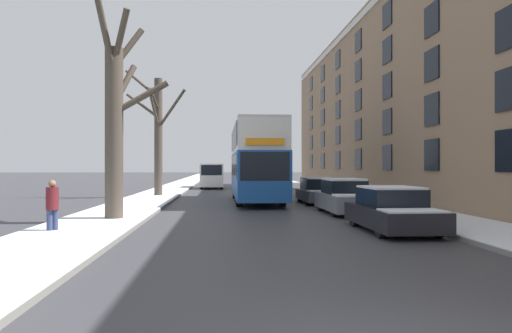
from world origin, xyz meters
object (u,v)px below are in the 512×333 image
(bare_tree_left_0, at_px, (115,122))
(pedestrian_left_sidewalk, at_px, (52,205))
(parked_car_2, at_px, (318,192))
(oncoming_van, at_px, (212,175))
(parked_car_0, at_px, (392,211))
(bare_tree_left_1, at_px, (158,132))
(double_decker_bus, at_px, (256,158))
(parked_car_1, at_px, (345,197))

(bare_tree_left_0, distance_m, pedestrian_left_sidewalk, 4.29)
(parked_car_2, height_order, oncoming_van, oncoming_van)
(parked_car_0, height_order, parked_car_2, parked_car_2)
(bare_tree_left_1, xyz_separation_m, oncoming_van, (3.34, 12.30, -3.07))
(bare_tree_left_1, distance_m, parked_car_0, 19.29)
(oncoming_van, xyz_separation_m, pedestrian_left_sidewalk, (-4.15, -28.79, -0.34))
(double_decker_bus, xyz_separation_m, parked_car_2, (3.30, -1.44, -1.86))
(double_decker_bus, xyz_separation_m, parked_car_0, (3.30, -12.39, -1.86))
(parked_car_2, bearing_deg, parked_car_0, -90.00)
(double_decker_bus, height_order, oncoming_van, double_decker_bus)
(double_decker_bus, relative_size, parked_car_1, 2.56)
(parked_car_2, relative_size, pedestrian_left_sidewalk, 2.51)
(pedestrian_left_sidewalk, bearing_deg, parked_car_2, 4.51)
(parked_car_1, bearing_deg, parked_car_2, 90.00)
(double_decker_bus, bearing_deg, parked_car_0, -75.07)
(bare_tree_left_0, bearing_deg, oncoming_van, 83.29)
(double_decker_bus, height_order, parked_car_2, double_decker_bus)
(parked_car_0, height_order, pedestrian_left_sidewalk, pedestrian_left_sidewalk)
(double_decker_bus, xyz_separation_m, pedestrian_left_sidewalk, (-6.97, -12.48, -1.61))
(parked_car_1, bearing_deg, oncoming_van, 104.76)
(bare_tree_left_0, distance_m, parked_car_1, 9.93)
(parked_car_2, bearing_deg, bare_tree_left_0, -139.00)
(bare_tree_left_0, distance_m, double_decker_bus, 11.13)
(parked_car_0, height_order, oncoming_van, oncoming_van)
(parked_car_0, distance_m, parked_car_1, 5.46)
(parked_car_0, bearing_deg, oncoming_van, 102.05)
(bare_tree_left_1, distance_m, double_decker_bus, 7.57)
(bare_tree_left_0, relative_size, double_decker_bus, 0.76)
(bare_tree_left_0, relative_size, parked_car_2, 2.00)
(bare_tree_left_0, relative_size, pedestrian_left_sidewalk, 5.03)
(bare_tree_left_1, height_order, double_decker_bus, bare_tree_left_1)
(bare_tree_left_1, xyz_separation_m, double_decker_bus, (6.16, -4.01, -1.80))
(bare_tree_left_1, bearing_deg, parked_car_1, -49.15)
(oncoming_van, bearing_deg, parked_car_1, -75.24)
(parked_car_1, bearing_deg, pedestrian_left_sidewalk, -151.62)
(double_decker_bus, relative_size, parked_car_2, 2.64)
(parked_car_1, distance_m, oncoming_van, 24.04)
(bare_tree_left_1, xyz_separation_m, parked_car_1, (9.46, -10.94, -3.61))
(bare_tree_left_1, distance_m, parked_car_2, 11.52)
(double_decker_bus, relative_size, pedestrian_left_sidewalk, 6.65)
(double_decker_bus, height_order, parked_car_1, double_decker_bus)
(bare_tree_left_1, relative_size, parked_car_2, 2.05)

